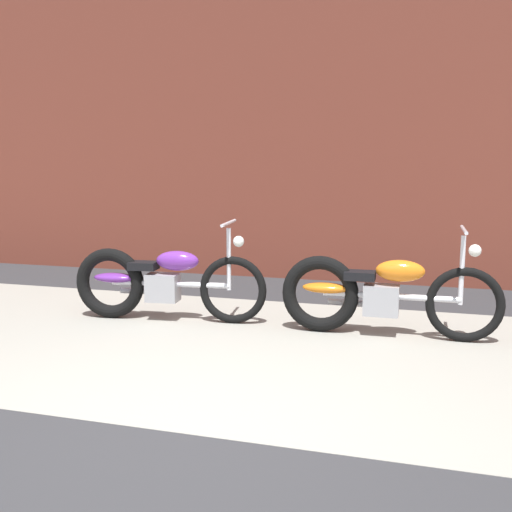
% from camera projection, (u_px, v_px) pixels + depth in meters
% --- Properties ---
extents(ground_plane, '(80.00, 80.00, 0.00)m').
position_uv_depth(ground_plane, '(179.00, 433.00, 3.48)').
color(ground_plane, '#2D2D30').
extents(sidewalk_slab, '(36.00, 3.50, 0.01)m').
position_uv_depth(sidewalk_slab, '(261.00, 347.00, 5.14)').
color(sidewalk_slab, gray).
rests_on(sidewalk_slab, ground).
extents(brick_building_wall, '(36.00, 0.50, 5.98)m').
position_uv_depth(brick_building_wall, '(331.00, 59.00, 7.97)').
color(brick_building_wall, brown).
rests_on(brick_building_wall, ground).
extents(motorcycle_purple, '(2.00, 0.58, 1.03)m').
position_uv_depth(motorcycle_purple, '(155.00, 282.00, 6.02)').
color(motorcycle_purple, black).
rests_on(motorcycle_purple, ground).
extents(motorcycle_orange, '(2.01, 0.58, 1.03)m').
position_uv_depth(motorcycle_orange, '(373.00, 293.00, 5.47)').
color(motorcycle_orange, black).
rests_on(motorcycle_orange, ground).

